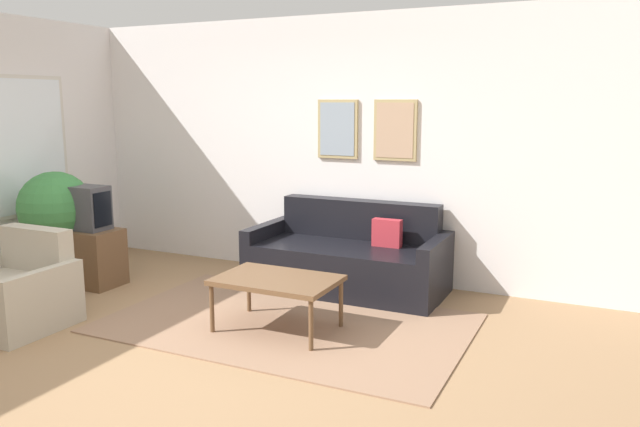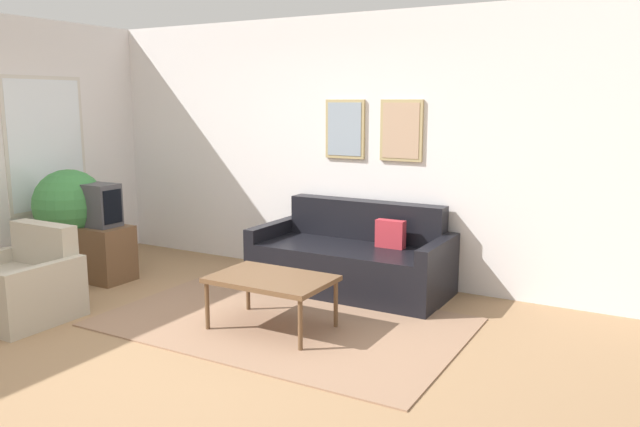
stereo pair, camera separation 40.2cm
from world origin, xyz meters
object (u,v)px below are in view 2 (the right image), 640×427
(coffee_table, at_px, (271,281))
(armchair, at_px, (20,288))
(tv, at_px, (91,204))
(couch, at_px, (353,260))
(potted_plant_tall, at_px, (70,206))

(coffee_table, relative_size, armchair, 1.10)
(coffee_table, height_order, tv, tv)
(coffee_table, xyz_separation_m, tv, (-2.44, 0.32, 0.38))
(coffee_table, height_order, armchair, armchair)
(couch, height_order, potted_plant_tall, potted_plant_tall)
(coffee_table, height_order, potted_plant_tall, potted_plant_tall)
(coffee_table, relative_size, potted_plant_tall, 0.84)
(couch, xyz_separation_m, armchair, (-2.11, -2.12, -0.03))
(coffee_table, bearing_deg, potted_plant_tall, 174.47)
(couch, distance_m, armchair, 2.99)
(tv, xyz_separation_m, potted_plant_tall, (-0.26, -0.06, -0.04))
(couch, height_order, coffee_table, couch)
(armchair, height_order, potted_plant_tall, potted_plant_tall)
(armchair, xyz_separation_m, potted_plant_tall, (-0.67, 1.09, 0.49))
(tv, bearing_deg, armchair, -70.00)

